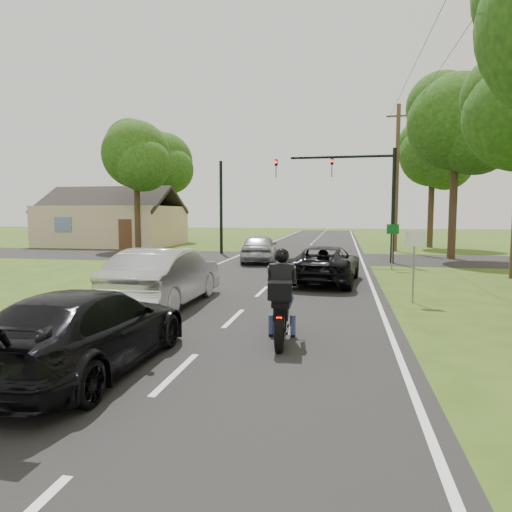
# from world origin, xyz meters

# --- Properties ---
(ground) EXTENTS (140.00, 140.00, 0.00)m
(ground) POSITION_xyz_m (0.00, 0.00, 0.00)
(ground) COLOR #314914
(ground) RESTS_ON ground
(road) EXTENTS (8.00, 100.00, 0.01)m
(road) POSITION_xyz_m (0.00, 10.00, 0.01)
(road) COLOR black
(road) RESTS_ON ground
(cross_road) EXTENTS (60.00, 7.00, 0.01)m
(cross_road) POSITION_xyz_m (0.00, 16.00, 0.01)
(cross_road) COLOR black
(cross_road) RESTS_ON ground
(motorcycle_rider) EXTENTS (0.66, 2.27, 1.95)m
(motorcycle_rider) POSITION_xyz_m (1.44, -1.80, 0.77)
(motorcycle_rider) COLOR black
(motorcycle_rider) RESTS_ON ground
(dark_suv) EXTENTS (2.78, 5.25, 1.41)m
(dark_suv) POSITION_xyz_m (1.99, 6.42, 0.71)
(dark_suv) COLOR black
(dark_suv) RESTS_ON road
(silver_sedan) EXTENTS (1.78, 5.01, 1.65)m
(silver_sedan) POSITION_xyz_m (-2.28, 1.24, 0.83)
(silver_sedan) COLOR #B6B5BA
(silver_sedan) RESTS_ON road
(silver_suv) EXTENTS (2.20, 4.57, 1.51)m
(silver_suv) POSITION_xyz_m (-1.75, 13.09, 0.77)
(silver_suv) COLOR #9B9CA2
(silver_suv) RESTS_ON road
(dark_car_behind) EXTENTS (1.95, 4.75, 1.38)m
(dark_car_behind) POSITION_xyz_m (-1.48, -4.13, 0.70)
(dark_car_behind) COLOR black
(dark_car_behind) RESTS_ON road
(traffic_signal) EXTENTS (6.38, 0.44, 6.00)m
(traffic_signal) POSITION_xyz_m (3.34, 14.00, 4.14)
(traffic_signal) COLOR black
(traffic_signal) RESTS_ON ground
(signal_pole_far) EXTENTS (0.20, 0.20, 6.00)m
(signal_pole_far) POSITION_xyz_m (-5.20, 18.00, 3.00)
(signal_pole_far) COLOR black
(signal_pole_far) RESTS_ON ground
(utility_pole_far) EXTENTS (1.60, 0.28, 10.00)m
(utility_pole_far) POSITION_xyz_m (6.20, 22.00, 5.08)
(utility_pole_far) COLOR brown
(utility_pole_far) RESTS_ON ground
(sign_white) EXTENTS (0.55, 0.07, 2.12)m
(sign_white) POSITION_xyz_m (4.70, 2.98, 1.60)
(sign_white) COLOR slate
(sign_white) RESTS_ON ground
(sign_green) EXTENTS (0.55, 0.07, 2.12)m
(sign_green) POSITION_xyz_m (4.90, 10.98, 1.60)
(sign_green) COLOR slate
(sign_green) RESTS_ON ground
(tree_row_d) EXTENTS (5.76, 5.58, 10.45)m
(tree_row_d) POSITION_xyz_m (9.10, 16.76, 7.43)
(tree_row_d) COLOR #332316
(tree_row_d) RESTS_ON ground
(tree_row_e) EXTENTS (5.28, 5.12, 9.61)m
(tree_row_e) POSITION_xyz_m (9.48, 25.78, 6.83)
(tree_row_e) COLOR #332316
(tree_row_e) RESTS_ON ground
(tree_left_near) EXTENTS (5.12, 4.96, 9.22)m
(tree_left_near) POSITION_xyz_m (-11.73, 19.78, 6.53)
(tree_left_near) COLOR #332316
(tree_left_near) RESTS_ON ground
(tree_left_far) EXTENTS (5.76, 5.58, 10.14)m
(tree_left_far) POSITION_xyz_m (-13.70, 29.76, 7.13)
(tree_left_far) COLOR #332316
(tree_left_far) RESTS_ON ground
(house) EXTENTS (10.20, 8.00, 4.84)m
(house) POSITION_xyz_m (-16.00, 24.00, 1.77)
(house) COLOR tan
(house) RESTS_ON ground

